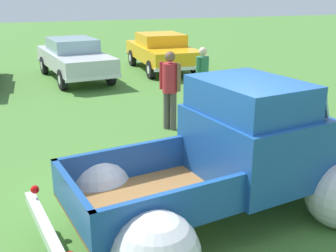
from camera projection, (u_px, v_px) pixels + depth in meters
The scene contains 6 objects.
ground_plane at pixel (212, 218), 5.75m from camera, with size 80.00×80.00×0.00m, color #477A33.
vintage_pickup_truck at pixel (237, 164), 5.69m from camera, with size 4.84×3.29×1.96m.
show_car_1 at pixel (74, 57), 14.57m from camera, with size 2.34×4.83×1.43m.
show_car_2 at pixel (162, 50), 16.19m from camera, with size 2.07×4.55×1.43m.
spectator_0 at pixel (202, 74), 10.90m from camera, with size 0.49×0.47×1.64m.
spectator_2 at pixel (170, 85), 9.14m from camera, with size 0.48×0.48×1.79m.
Camera 1 is at (-2.32, -4.53, 3.05)m, focal length 43.78 mm.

